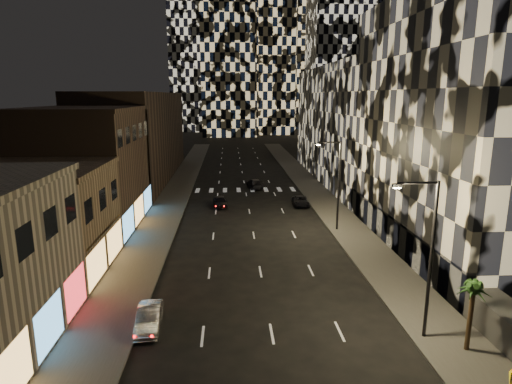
{
  "coord_description": "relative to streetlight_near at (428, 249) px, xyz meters",
  "views": [
    {
      "loc": [
        -2.34,
        -11.29,
        13.49
      ],
      "look_at": [
        -0.23,
        21.89,
        6.0
      ],
      "focal_mm": 30.0,
      "sensor_mm": 36.0,
      "label": 1
    }
  ],
  "objects": [
    {
      "name": "midrise_filler_right",
      "position": [
        11.65,
        47.0,
        3.65
      ],
      "size": [
        16.0,
        40.0,
        18.0
      ],
      "primitive_type": "cube",
      "color": "#232326",
      "rests_on": "ground"
    },
    {
      "name": "car_dark_rightlane",
      "position": [
        -1.8,
        30.33,
        -4.78
      ],
      "size": [
        2.1,
        4.21,
        1.14
      ],
      "primitive_type": "imported",
      "rotation": [
        0.0,
        0.0,
        -0.05
      ],
      "color": "black",
      "rests_on": "ground"
    },
    {
      "name": "retail_filler_left",
      "position": [
        -25.35,
        50.0,
        1.65
      ],
      "size": [
        10.0,
        40.0,
        14.0
      ],
      "primitive_type": "cube",
      "color": "#463428",
      "rests_on": "ground"
    },
    {
      "name": "curb_left",
      "position": [
        -16.25,
        40.0,
        -5.28
      ],
      "size": [
        0.2,
        120.0,
        0.15
      ],
      "primitive_type": "cube",
      "color": "#4C4C47",
      "rests_on": "ground"
    },
    {
      "name": "streetlight_near",
      "position": [
        0.0,
        0.0,
        0.0
      ],
      "size": [
        2.55,
        0.25,
        9.0
      ],
      "color": "black",
      "rests_on": "sidewalk_right"
    },
    {
      "name": "sidewalk_left",
      "position": [
        -18.35,
        40.0,
        -5.28
      ],
      "size": [
        4.0,
        120.0,
        0.15
      ],
      "primitive_type": "cube",
      "color": "#47443F",
      "rests_on": "ground"
    },
    {
      "name": "midrise_base",
      "position": [
        3.95,
        14.5,
        -3.85
      ],
      "size": [
        0.6,
        25.0,
        3.0
      ],
      "primitive_type": "cube",
      "color": "#383838",
      "rests_on": "ground"
    },
    {
      "name": "car_dark_midlane",
      "position": [
        -11.85,
        30.32,
        -4.68
      ],
      "size": [
        2.0,
        4.07,
        1.34
      ],
      "primitive_type": "imported",
      "rotation": [
        0.0,
        0.0,
        0.11
      ],
      "color": "black",
      "rests_on": "ground"
    },
    {
      "name": "streetlight_far",
      "position": [
        0.0,
        20.0,
        0.0
      ],
      "size": [
        2.55,
        0.25,
        9.0
      ],
      "color": "black",
      "rests_on": "sidewalk_right"
    },
    {
      "name": "curb_right",
      "position": [
        -0.45,
        40.0,
        -5.28
      ],
      "size": [
        0.2,
        120.0,
        0.15
      ],
      "primitive_type": "cube",
      "color": "#4C4C47",
      "rests_on": "ground"
    },
    {
      "name": "sidewalk_right",
      "position": [
        1.65,
        40.0,
        -5.28
      ],
      "size": [
        4.0,
        120.0,
        0.15
      ],
      "primitive_type": "cube",
      "color": "#47443F",
      "rests_on": "ground"
    },
    {
      "name": "retail_brown",
      "position": [
        -25.35,
        23.5,
        0.65
      ],
      "size": [
        10.0,
        15.0,
        12.0
      ],
      "primitive_type": "cube",
      "color": "#463428",
      "rests_on": "ground"
    },
    {
      "name": "midrise_right",
      "position": [
        11.65,
        14.5,
        5.65
      ],
      "size": [
        16.0,
        25.0,
        22.0
      ],
      "primitive_type": "cube",
      "color": "#232326",
      "rests_on": "ground"
    },
    {
      "name": "car_dark_oncoming",
      "position": [
        -6.9,
        41.03,
        -4.66
      ],
      "size": [
        2.53,
        4.96,
        1.38
      ],
      "primitive_type": "imported",
      "rotation": [
        0.0,
        0.0,
        3.27
      ],
      "color": "black",
      "rests_on": "ground"
    },
    {
      "name": "retail_tan",
      "position": [
        -25.35,
        11.0,
        -1.35
      ],
      "size": [
        10.0,
        10.0,
        8.0
      ],
      "primitive_type": "cube",
      "color": "#8B7053",
      "rests_on": "ground"
    },
    {
      "name": "palm_tree",
      "position": [
        1.95,
        -1.43,
        -1.94
      ],
      "size": [
        1.99,
        2.02,
        3.96
      ],
      "color": "#47331E",
      "rests_on": "sidewalk_right"
    },
    {
      "name": "car_silver_parked",
      "position": [
        -15.55,
        2.12,
        -4.72
      ],
      "size": [
        1.57,
        3.91,
        1.26
      ],
      "primitive_type": "imported",
      "rotation": [
        0.0,
        0.0,
        0.06
      ],
      "color": "#A4A3A9",
      "rests_on": "ground"
    }
  ]
}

